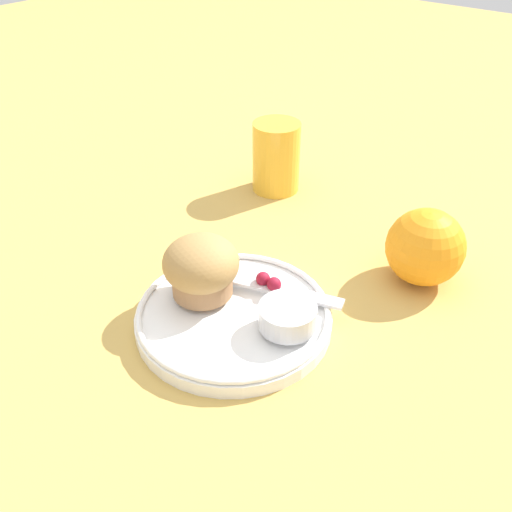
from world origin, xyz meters
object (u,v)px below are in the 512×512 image
(juice_glass, at_px, (276,157))
(orange_fruit, at_px, (425,247))
(muffin, at_px, (201,267))
(butter_knife, at_px, (269,288))

(juice_glass, bearing_deg, orange_fruit, -14.75)
(orange_fruit, distance_m, juice_glass, 0.26)
(muffin, height_order, orange_fruit, orange_fruit)
(muffin, distance_m, juice_glass, 0.27)
(butter_knife, bearing_deg, muffin, -155.93)
(butter_knife, distance_m, orange_fruit, 0.17)
(muffin, height_order, butter_knife, muffin)
(juice_glass, bearing_deg, muffin, -68.71)
(muffin, distance_m, butter_knife, 0.07)
(butter_knife, xyz_separation_m, orange_fruit, (0.10, 0.14, 0.02))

